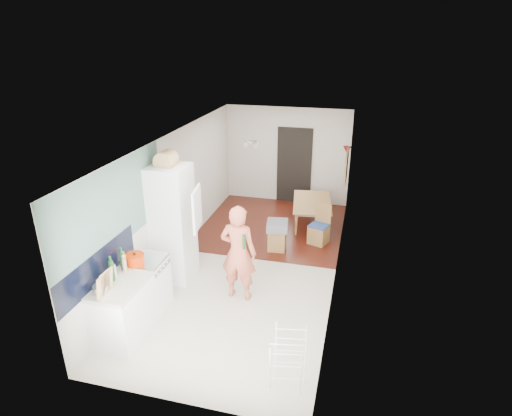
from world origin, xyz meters
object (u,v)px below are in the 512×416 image
at_px(person, 238,245).
at_px(dining_chair, 319,225).
at_px(dining_table, 313,214).
at_px(drying_rack, 288,361).
at_px(stool, 277,240).

height_order(person, dining_chair, person).
relative_size(dining_table, drying_rack, 1.66).
relative_size(dining_table, stool, 2.84).
height_order(dining_chair, stool, dining_chair).
distance_m(person, dining_table, 3.52).
xyz_separation_m(stool, drying_rack, (0.88, -3.61, 0.17)).
height_order(dining_table, dining_chair, dining_chair).
xyz_separation_m(person, drying_rack, (1.18, -1.78, -0.60)).
bearing_deg(dining_chair, person, -95.46).
xyz_separation_m(dining_table, drying_rack, (0.34, -5.12, 0.17)).
bearing_deg(dining_chair, stool, -128.17).
relative_size(dining_chair, drying_rack, 1.09).
xyz_separation_m(person, stool, (0.29, 1.82, -0.76)).
relative_size(stool, drying_rack, 0.58).
xyz_separation_m(dining_table, dining_chair, (0.25, -1.01, 0.20)).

